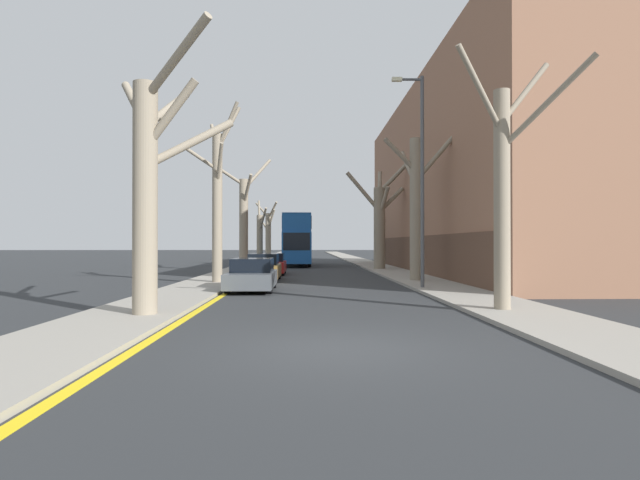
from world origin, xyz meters
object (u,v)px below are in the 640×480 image
Objects in this scene: parked_car_0 at (252,275)px; parked_car_2 at (271,264)px; street_tree_left_3 at (260,236)px; double_decker_bus at (298,237)px; street_tree_right_1 at (417,203)px; lamp_post at (420,172)px; street_tree_right_0 at (504,187)px; parked_car_1 at (263,268)px; street_tree_left_1 at (218,199)px; street_tree_left_0 at (150,181)px; street_tree_right_2 at (380,221)px; street_tree_left_2 at (244,219)px; street_tree_left_4 at (268,233)px.

parked_car_2 is at bearing 90.00° from parked_car_0.
street_tree_left_3 reaches higher than double_decker_bus.
lamp_post is at bearing -100.53° from street_tree_right_1.
parked_car_1 is at bearing 121.80° from street_tree_right_0.
street_tree_right_1 is (10.10, 1.06, -0.13)m from street_tree_left_1.
street_tree_left_1 reaches higher than street_tree_left_3.
street_tree_left_0 is 8.55m from parked_car_0.
parked_car_2 is at bearing -147.66° from street_tree_right_2.
parked_car_2 is (-7.97, 18.38, -2.96)m from street_tree_right_0.
street_tree_left_3 is 0.67× the size of lamp_post.
parked_car_0 is at bearing -93.62° from double_decker_bus.
parked_car_1 is 1.05× the size of parked_car_2.
lamp_post reaches higher than parked_car_0.
street_tree_right_0 is at bearing -84.15° from lamp_post.
street_tree_left_2 reaches higher than street_tree_right_1.
street_tree_right_1 is 1.85× the size of parked_car_1.
street_tree_left_4 is (-0.17, 44.35, -0.51)m from street_tree_left_0.
parked_car_0 is (-7.97, 7.19, -2.97)m from street_tree_right_0.
parked_car_0 is (2.08, -36.59, -2.54)m from street_tree_left_4.
street_tree_left_0 reaches higher than double_decker_bus.
double_decker_bus is 2.39× the size of parked_car_0.
street_tree_left_3 is 0.84× the size of street_tree_right_0.
parked_car_2 is at bearing 139.84° from street_tree_right_1.
parked_car_2 is at bearing 122.98° from lamp_post.
street_tree_left_2 reaches higher than parked_car_0.
parked_car_1 reaches higher than parked_car_0.
street_tree_left_3 is 0.90× the size of street_tree_left_4.
street_tree_right_2 is at bearing -43.17° from street_tree_left_3.
street_tree_right_2 is (9.96, -20.41, 0.54)m from street_tree_left_4.
lamp_post is (7.23, -5.61, 4.41)m from parked_car_1.
street_tree_right_2 is 1.95× the size of parked_car_2.
street_tree_left_1 is at bearing 90.76° from street_tree_left_0.
street_tree_right_0 is (10.00, -32.66, 0.87)m from street_tree_left_3.
street_tree_left_0 is 11.11m from street_tree_left_1.
street_tree_right_2 is at bearing 32.34° from parked_car_2.
street_tree_right_1 is 9.79m from parked_car_0.
parked_car_1 is at bearing -94.72° from double_decker_bus.
street_tree_left_1 is (-0.15, 11.10, 0.52)m from street_tree_left_0.
parked_car_2 is at bearing -57.11° from street_tree_left_2.
double_decker_bus is at bearing 108.17° from street_tree_right_1.
parked_car_2 is (2.13, -3.30, -3.10)m from street_tree_left_2.
street_tree_left_0 is 9.90m from street_tree_right_0.
street_tree_left_0 is 0.82× the size of lamp_post.
street_tree_right_2 is 13.49m from parked_car_1.
street_tree_right_2 is 0.78× the size of double_decker_bus.
street_tree_left_0 is 1.22× the size of street_tree_left_3.
street_tree_left_0 is at bearing -112.24° from street_tree_right_2.
parked_car_0 is (1.91, 7.76, -3.05)m from street_tree_left_0.
street_tree_right_1 reaches higher than double_decker_bus.
street_tree_left_2 is 1.93× the size of parked_car_1.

